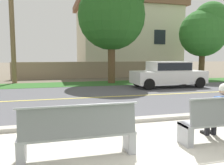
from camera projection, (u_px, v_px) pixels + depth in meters
name	position (u px, v px, depth m)	size (l,w,h in m)	color
ground_plane	(92.00, 93.00, 11.85)	(140.00, 140.00, 0.00)	#665B4C
sidewalk_pavement	(159.00, 149.00, 4.56)	(44.00, 3.60, 0.01)	beige
curb_edge	(127.00, 121.00, 6.42)	(44.00, 0.30, 0.11)	#ADA89E
street_asphalt	(97.00, 97.00, 10.41)	(52.00, 8.00, 0.01)	#515156
road_centre_line	(97.00, 97.00, 10.41)	(48.00, 0.14, 0.01)	#E0CC4C
far_verge_grass	(81.00, 84.00, 15.59)	(48.00, 2.80, 0.02)	#2D6026
bench_left	(79.00, 133.00, 4.09)	(2.07, 0.48, 1.01)	#9EA0A8
seated_person_blue	(220.00, 109.00, 5.03)	(0.52, 0.68, 1.25)	black
car_white_far	(168.00, 73.00, 13.86)	(4.30, 1.86, 1.54)	silver
shade_tree_left	(114.00, 11.00, 15.61)	(4.56, 4.56, 7.52)	brown
shade_tree_centre	(205.00, 30.00, 18.30)	(3.68, 3.68, 6.08)	brown
garden_wall	(92.00, 70.00, 19.96)	(13.00, 0.36, 1.40)	gray
house_across_street	(127.00, 39.00, 23.79)	(10.18, 6.91, 7.18)	beige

